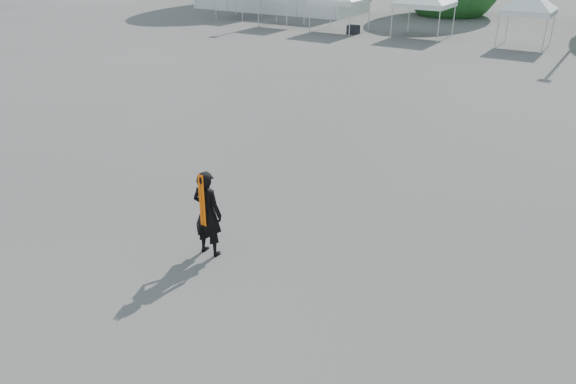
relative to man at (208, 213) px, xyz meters
The scene contains 3 objects.
ground 1.75m from the man, 72.41° to the left, with size 120.00×120.00×0.00m, color #474442.
man is the anchor object (origin of this frame).
crate_west 29.82m from the man, 109.90° to the left, with size 0.77×0.60×0.60m, color black.
Camera 1 is at (6.59, -9.46, 6.35)m, focal length 35.00 mm.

